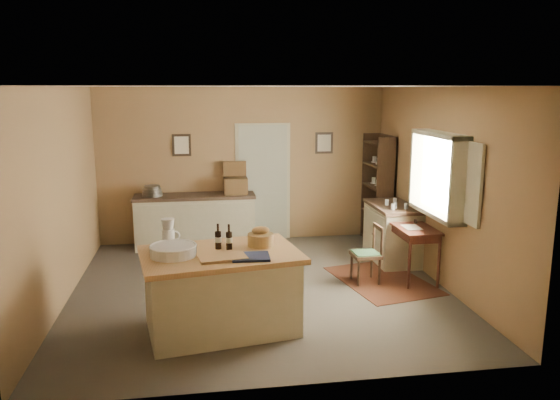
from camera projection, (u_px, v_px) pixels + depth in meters
The scene contains 16 objects.
ground at pixel (260, 289), 7.43m from camera, with size 5.00×5.00×0.00m, color brown.
wall_back at pixel (243, 165), 9.58m from camera, with size 5.00×0.10×2.70m, color olive.
wall_front at pixel (292, 244), 4.74m from camera, with size 5.00×0.10×2.70m, color olive.
wall_left at pixel (60, 197), 6.79m from camera, with size 0.10×5.00×2.70m, color olive.
wall_right at pixel (439, 186), 7.53m from camera, with size 0.10×5.00×2.70m, color olive.
ceiling at pixel (258, 86), 6.88m from camera, with size 5.00×5.00×0.00m, color silver.
door at pixel (263, 181), 9.66m from camera, with size 0.97×0.06×2.11m, color #A6A891.
framed_prints at pixel (254, 144), 9.51m from camera, with size 2.82×0.02×0.38m.
window at pixel (441, 174), 7.28m from camera, with size 0.25×1.99×1.12m.
work_island at pixel (220, 289), 6.08m from camera, with size 1.87×1.38×1.20m.
sideboard at pixel (196, 219), 9.34m from camera, with size 2.04×0.58×1.18m.
rug at pixel (382, 280), 7.73m from camera, with size 1.10×1.60×0.01m, color #412012.
writing_desk at pixel (415, 234), 7.66m from camera, with size 0.50×0.82×0.82m.
desk_chair at pixel (366, 255), 7.59m from camera, with size 0.37×0.37×0.80m, color #322116, non-canonical shape.
right_cabinet at pixel (392, 232), 8.55m from camera, with size 0.63×1.13×0.99m.
shelving_unit at pixel (380, 189), 9.52m from camera, with size 0.32×0.85×1.89m.
Camera 1 is at (-0.79, -6.99, 2.68)m, focal length 35.00 mm.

